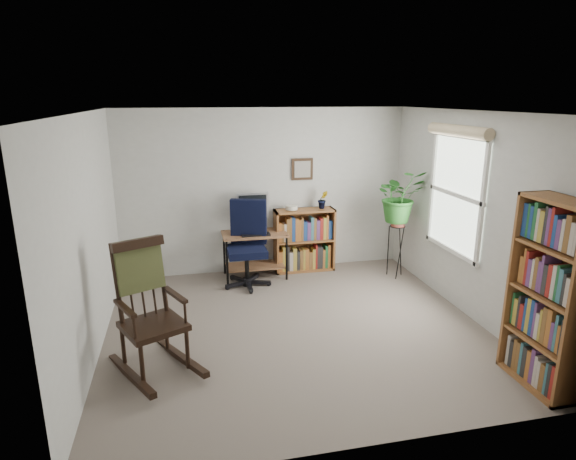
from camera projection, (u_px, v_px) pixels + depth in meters
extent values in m
cube|color=slate|center=(296.00, 327.00, 5.50)|extent=(4.20, 4.00, 0.00)
cube|color=white|center=(297.00, 112.00, 4.85)|extent=(4.20, 4.00, 0.00)
cube|color=beige|center=(264.00, 192.00, 7.06)|extent=(4.20, 0.00, 2.40)
cube|color=beige|center=(364.00, 301.00, 3.29)|extent=(4.20, 0.00, 2.40)
cube|color=beige|center=(89.00, 238.00, 4.74)|extent=(0.00, 4.00, 2.40)
cube|color=beige|center=(471.00, 216.00, 5.61)|extent=(0.00, 4.00, 2.40)
cube|color=black|center=(256.00, 234.00, 6.76)|extent=(0.40, 0.15, 0.02)
imported|color=#286A25|center=(401.00, 171.00, 6.65)|extent=(1.69, 1.87, 1.46)
imported|color=#286A25|center=(323.00, 205.00, 7.13)|extent=(0.13, 0.24, 0.11)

